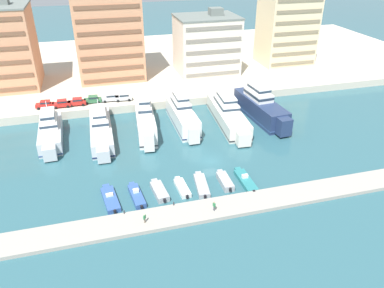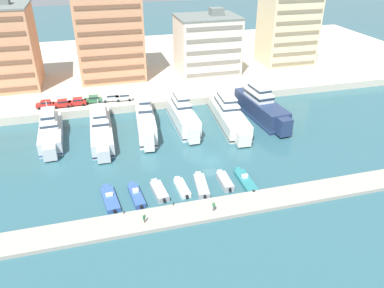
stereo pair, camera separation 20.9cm
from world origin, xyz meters
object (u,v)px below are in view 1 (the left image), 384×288
(motorboat_grey_center_right, at_px, (225,181))
(car_red_left, at_px, (62,103))
(yacht_silver_far_left, at_px, (50,131))
(car_silver_center_right, at_px, (123,97))
(yacht_silver_left, at_px, (101,128))
(car_red_far_left, at_px, (45,104))
(motorboat_blue_left, at_px, (137,195))
(yacht_white_mid_left, at_px, (145,118))
(yacht_ivory_center, at_px, (228,114))
(motorboat_grey_mid_left, at_px, (159,191))
(car_green_center_left, at_px, (93,99))
(motorboat_grey_center, at_px, (201,185))
(car_silver_center, at_px, (110,97))
(pedestrian_near_edge, at_px, (214,205))
(motorboat_blue_far_left, at_px, (110,199))
(yacht_white_center_left, at_px, (182,114))
(motorboat_teal_mid_right, at_px, (245,180))
(yacht_navy_center_right, at_px, (261,107))
(pedestrian_mid_deck, at_px, (145,218))
(car_red_mid_left, at_px, (77,101))
(motorboat_white_center_left, at_px, (182,188))

(motorboat_grey_center_right, bearing_deg, car_red_left, 126.47)
(yacht_silver_far_left, relative_size, car_silver_center_right, 4.35)
(yacht_silver_left, distance_m, car_red_far_left, 18.35)
(motorboat_blue_left, bearing_deg, yacht_white_mid_left, 77.46)
(yacht_ivory_center, relative_size, car_red_far_left, 5.55)
(motorboat_grey_mid_left, distance_m, car_green_center_left, 38.53)
(motorboat_grey_center, bearing_deg, car_silver_center, 107.61)
(motorboat_blue_left, distance_m, motorboat_grey_center_right, 15.06)
(motorboat_grey_center, bearing_deg, yacht_white_mid_left, 103.43)
(motorboat_blue_left, height_order, pedestrian_near_edge, pedestrian_near_edge)
(car_red_far_left, relative_size, car_silver_center, 1.02)
(car_silver_center, bearing_deg, motorboat_blue_far_left, -94.92)
(yacht_silver_far_left, relative_size, yacht_white_center_left, 0.94)
(yacht_silver_left, relative_size, pedestrian_near_edge, 13.80)
(motorboat_blue_left, height_order, motorboat_grey_center, motorboat_blue_left)
(motorboat_grey_center, height_order, motorboat_teal_mid_right, motorboat_teal_mid_right)
(motorboat_grey_mid_left, xyz_separation_m, pedestrian_near_edge, (7.03, -7.25, 1.06))
(motorboat_grey_mid_left, bearing_deg, yacht_white_center_left, 67.49)
(yacht_navy_center_right, distance_m, motorboat_teal_mid_right, 27.15)
(yacht_silver_far_left, distance_m, pedestrian_mid_deck, 34.66)
(yacht_navy_center_right, xyz_separation_m, car_red_far_left, (-47.92, 14.35, 0.14))
(yacht_navy_center_right, bearing_deg, car_green_center_left, 158.53)
(yacht_navy_center_right, relative_size, motorboat_blue_left, 3.06)
(motorboat_blue_left, bearing_deg, car_silver_center, 91.44)
(car_red_mid_left, bearing_deg, yacht_navy_center_right, -19.04)
(yacht_white_mid_left, xyz_separation_m, car_red_left, (-17.50, 13.10, 0.15))
(yacht_silver_left, bearing_deg, car_silver_center, 77.46)
(motorboat_blue_far_left, distance_m, car_red_left, 37.50)
(yacht_silver_left, height_order, motorboat_teal_mid_right, yacht_silver_left)
(motorboat_grey_center_right, bearing_deg, pedestrian_mid_deck, -154.40)
(motorboat_blue_left, relative_size, car_red_left, 1.70)
(motorboat_teal_mid_right, bearing_deg, motorboat_grey_mid_left, 177.48)
(car_green_center_left, bearing_deg, pedestrian_near_edge, -70.46)
(motorboat_grey_center_right, relative_size, pedestrian_near_edge, 3.65)
(yacht_white_center_left, relative_size, pedestrian_mid_deck, 12.13)
(yacht_ivory_center, relative_size, motorboat_blue_far_left, 3.06)
(yacht_navy_center_right, distance_m, motorboat_blue_left, 39.52)
(yacht_silver_far_left, relative_size, motorboat_teal_mid_right, 2.38)
(motorboat_grey_mid_left, relative_size, motorboat_white_center_left, 1.04)
(yacht_silver_far_left, height_order, car_red_mid_left, yacht_silver_far_left)
(motorboat_grey_mid_left, distance_m, motorboat_teal_mid_right, 14.88)
(motorboat_teal_mid_right, bearing_deg, pedestrian_mid_deck, -160.26)
(car_red_far_left, bearing_deg, car_red_mid_left, -2.36)
(car_red_mid_left, relative_size, car_green_center_left, 0.99)
(yacht_white_center_left, bearing_deg, pedestrian_near_edge, -95.26)
(yacht_white_mid_left, xyz_separation_m, motorboat_teal_mid_right, (13.31, -24.28, -2.38))
(motorboat_grey_center, xyz_separation_m, motorboat_grey_center_right, (4.10, -0.11, 0.17))
(motorboat_blue_far_left, xyz_separation_m, car_silver_center, (3.21, 37.26, 2.52))
(car_red_left, distance_m, car_red_mid_left, 3.47)
(car_silver_center_right, bearing_deg, car_red_far_left, 179.44)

